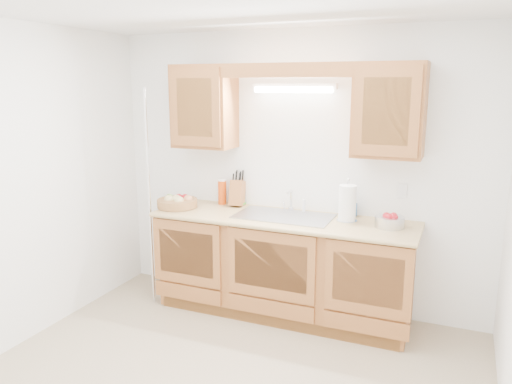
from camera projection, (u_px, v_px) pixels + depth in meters
The scene contains 17 objects.
room at pixel (221, 209), 3.18m from camera, with size 3.52×3.50×2.50m.
base_cabinets at pixel (283, 267), 4.43m from camera, with size 2.20×0.60×0.86m, color #9F5D2E.
countertop at pixel (283, 219), 4.33m from camera, with size 2.30×0.63×0.04m, color tan.
upper_cabinet_left at pixel (204, 107), 4.57m from camera, with size 0.55×0.33×0.75m, color #9F5D2E.
upper_cabinet_right at pixel (389, 110), 3.95m from camera, with size 0.55×0.33×0.75m, color #9F5D2E.
valance at pixel (285, 70), 4.06m from camera, with size 2.20×0.05×0.12m, color #9F5D2E.
fluorescent_fixture at pixel (293, 88), 4.30m from camera, with size 0.76×0.08×0.08m.
sink at pixel (284, 224), 4.36m from camera, with size 0.84×0.46×0.36m.
wire_shelf_pole at pixel (149, 200), 4.53m from camera, with size 0.03×0.03×2.00m, color silver.
outlet_plate at pixel (402, 191), 4.19m from camera, with size 0.08×0.01×0.12m, color white.
fruit_basket at pixel (177, 202), 4.65m from camera, with size 0.45×0.45×0.12m.
knife_block at pixel (237, 193), 4.70m from camera, with size 0.14×0.21×0.35m.
orange_canister at pixel (222, 192), 4.77m from camera, with size 0.10×0.10×0.24m.
soap_bottle at pixel (351, 207), 4.33m from camera, with size 0.08×0.08×0.17m, color blue.
sponge at pixel (239, 204), 4.75m from camera, with size 0.13×0.08×0.03m.
paper_towel at pixel (347, 204), 4.16m from camera, with size 0.19×0.19×0.36m.
apple_bowl at pixel (390, 221), 4.00m from camera, with size 0.29×0.29×0.12m.
Camera 1 is at (1.40, -2.76, 2.03)m, focal length 35.00 mm.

